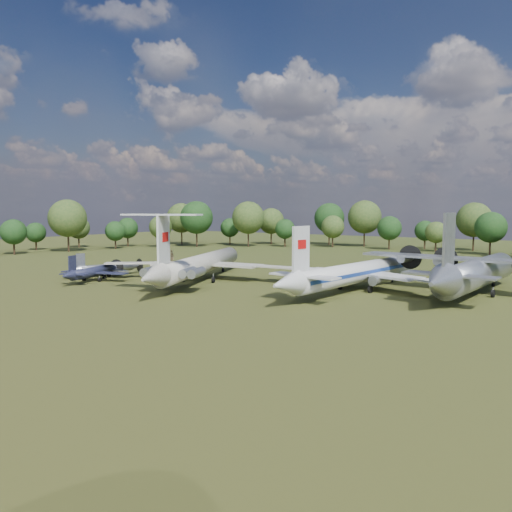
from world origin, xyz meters
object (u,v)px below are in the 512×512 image
Objects in this scene: tu104_jet at (358,276)px; small_prop_west at (93,274)px; small_prop_northwest at (107,270)px; il62_airliner at (202,268)px; an12_transport at (477,277)px; person_on_il62 at (172,256)px.

small_prop_west is at bearing -151.60° from tu104_jet.
small_prop_northwest is at bearing 102.65° from small_prop_west.
an12_transport is at bearing -5.07° from il62_airliner.
small_prop_northwest is at bearing -159.58° from tu104_jet.
il62_airliner is at bearing -159.67° from an12_transport.
tu104_jet reaches higher than small_prop_west.
il62_airliner is 3.04× the size of small_prop_northwest.
small_prop_west is 20.15m from person_on_il62.
an12_transport is at bearing 28.94° from small_prop_northwest.
small_prop_northwest is (-44.41, -10.68, -1.02)m from tu104_jet.
person_on_il62 is (22.85, -6.80, 4.32)m from small_prop_northwest.
person_on_il62 is at bearing -3.19° from small_prop_northwest.
il62_airliner is at bearing -160.95° from tu104_jet.
an12_transport is 2.36× the size of small_prop_west.
tu104_jet is 16.62m from an12_transport.
small_prop_northwest is (-18.37, -5.08, -1.15)m from il62_airliner.
small_prop_west is at bearing -46.77° from small_prop_northwest.
an12_transport is (15.49, 6.00, 0.43)m from tu104_jet.
an12_transport is 60.93m from small_prop_west.
tu104_jet is at bearing 26.91° from small_prop_northwest.
an12_transport is 2.56× the size of small_prop_northwest.
person_on_il62 reaches higher than tu104_jet.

